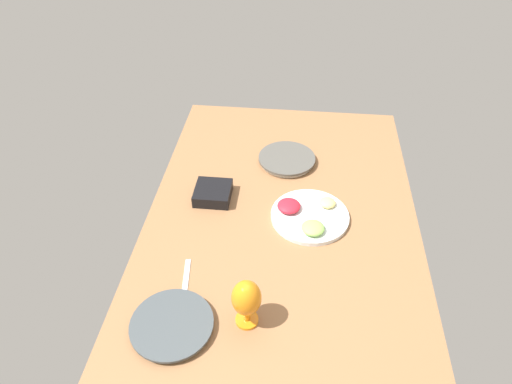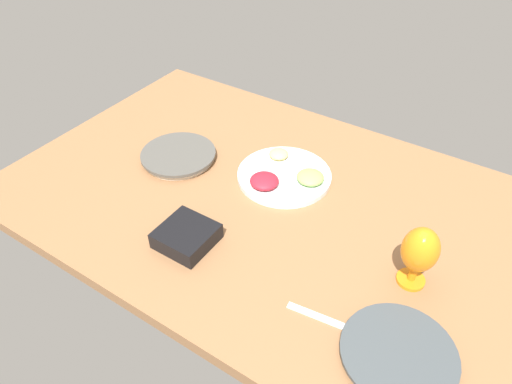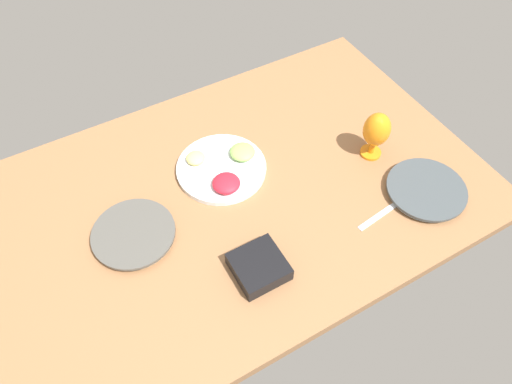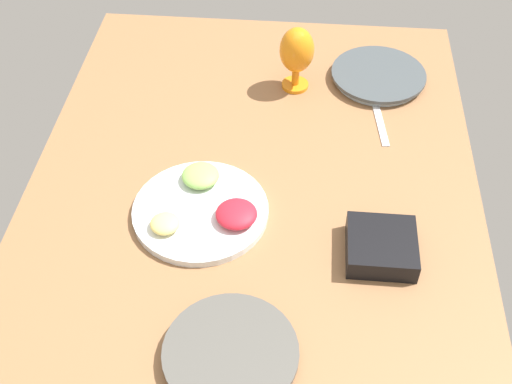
% 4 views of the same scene
% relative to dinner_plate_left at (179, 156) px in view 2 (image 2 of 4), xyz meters
% --- Properties ---
extents(ground_plane, '(1.60, 1.04, 0.04)m').
position_rel_dinner_plate_left_xyz_m(ground_plane, '(0.35, -0.00, -0.03)').
color(ground_plane, '#8C603D').
extents(dinner_plate_left, '(0.25, 0.25, 0.03)m').
position_rel_dinner_plate_left_xyz_m(dinner_plate_left, '(0.00, 0.00, 0.00)').
color(dinner_plate_left, silver).
rests_on(dinner_plate_left, ground_plane).
extents(dinner_plate_right, '(0.26, 0.26, 0.02)m').
position_rel_dinner_plate_left_xyz_m(dinner_plate_right, '(0.88, -0.30, -0.00)').
color(dinner_plate_right, silver).
rests_on(dinner_plate_right, ground_plane).
extents(fruit_platter, '(0.30, 0.30, 0.05)m').
position_rel_dinner_plate_left_xyz_m(fruit_platter, '(0.35, 0.10, 0.00)').
color(fruit_platter, silver).
rests_on(fruit_platter, ground_plane).
extents(hurricane_glass_orange, '(0.09, 0.09, 0.18)m').
position_rel_dinner_plate_left_xyz_m(hurricane_glass_orange, '(0.83, -0.08, 0.10)').
color(hurricane_glass_orange, orange).
rests_on(hurricane_glass_orange, ground_plane).
extents(square_bowl_black, '(0.14, 0.14, 0.05)m').
position_rel_dinner_plate_left_xyz_m(square_bowl_black, '(0.27, -0.28, 0.01)').
color(square_bowl_black, black).
rests_on(square_bowl_black, ground_plane).
extents(fork_by_right_plate, '(0.18, 0.04, 0.01)m').
position_rel_dinner_plate_left_xyz_m(fork_by_right_plate, '(0.70, -0.30, -0.01)').
color(fork_by_right_plate, silver).
rests_on(fork_by_right_plate, ground_plane).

